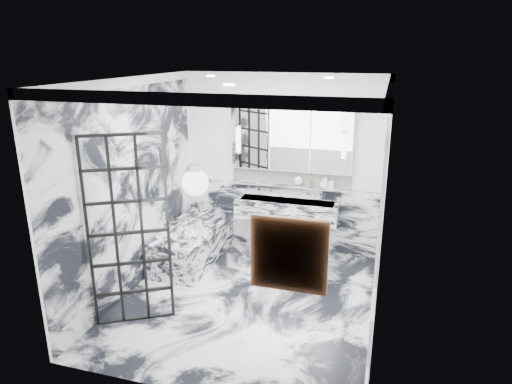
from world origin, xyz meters
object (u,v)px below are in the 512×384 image
(crittall_door, at_px, (129,233))
(bathtub, at_px, (193,243))
(trough_sink, at_px, (287,209))
(mirror_cabinet, at_px, (291,139))

(crittall_door, bearing_deg, bathtub, 60.74)
(crittall_door, relative_size, trough_sink, 1.41)
(crittall_door, distance_m, trough_sink, 2.75)
(trough_sink, distance_m, bathtub, 1.55)
(trough_sink, relative_size, mirror_cabinet, 0.84)
(mirror_cabinet, bearing_deg, trough_sink, -90.00)
(mirror_cabinet, distance_m, bathtub, 2.20)
(crittall_door, bearing_deg, trough_sink, 31.45)
(trough_sink, height_order, mirror_cabinet, mirror_cabinet)
(mirror_cabinet, bearing_deg, bathtub, -147.94)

